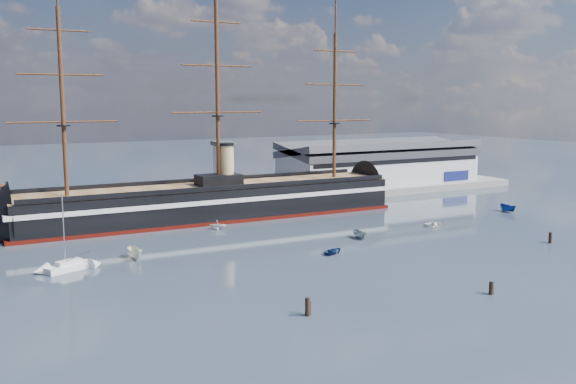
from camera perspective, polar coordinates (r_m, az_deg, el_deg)
ground at (r=135.11m, az=-1.25°, el=-3.53°), size 600.00×600.00×0.00m
quay at (r=171.18m, az=-3.95°, el=-1.04°), size 180.00×18.00×2.00m
warehouse at (r=198.45m, az=8.16°, el=2.51°), size 63.00×21.00×11.60m
quay_tower at (r=164.29m, az=-5.75°, el=1.98°), size 5.00×5.00×15.00m
warship at (r=149.11m, az=-7.46°, el=-0.90°), size 112.98×17.43×53.94m
sailboat at (r=110.57m, az=-18.90°, el=-6.23°), size 8.06×5.01×12.44m
motorboat_a at (r=115.27m, az=-13.42°, el=-5.83°), size 6.48×2.47×2.58m
motorboat_b at (r=116.49m, az=4.08°, el=-5.47°), size 2.23×3.08×1.34m
motorboat_c at (r=129.07m, az=6.41°, el=-4.14°), size 5.34×2.52×2.06m
motorboat_d at (r=138.26m, az=-6.24°, el=-3.30°), size 5.49×6.38×2.19m
motorboat_e at (r=144.24m, az=13.02°, el=-2.99°), size 1.92×3.48×1.54m
motorboat_f at (r=167.57m, az=18.96°, el=-1.67°), size 6.03×2.50×2.37m
piling_near_left at (r=83.96m, az=1.74°, el=-10.95°), size 0.64×0.64×3.14m
piling_near_mid at (r=96.98m, az=17.59°, el=-8.68°), size 0.64×0.64×2.61m
piling_far_right at (r=134.33m, az=22.26°, el=-4.22°), size 0.64×0.64×2.84m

